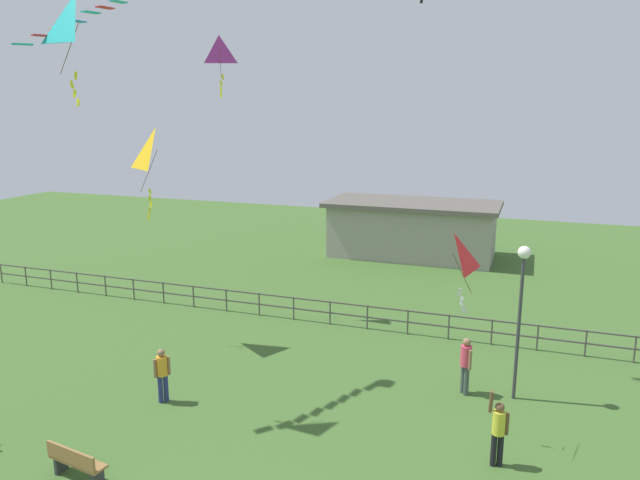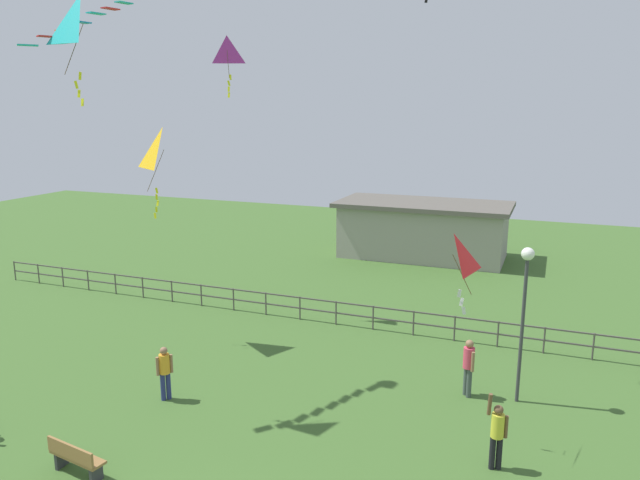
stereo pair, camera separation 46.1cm
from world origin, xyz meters
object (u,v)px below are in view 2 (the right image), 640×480
(kite_5, at_px, (164,152))
(park_bench, at_px, (75,457))
(kite_2, at_px, (227,52))
(lamppost, at_px, (525,292))
(kite_1, at_px, (453,257))
(person_0, at_px, (468,364))
(kite_4, at_px, (83,27))
(person_2, at_px, (497,432))
(person_3, at_px, (165,370))

(kite_5, bearing_deg, park_bench, -69.68)
(kite_2, relative_size, kite_5, 0.72)
(lamppost, bearing_deg, park_bench, -140.75)
(lamppost, relative_size, park_bench, 2.94)
(park_bench, relative_size, kite_1, 0.80)
(person_0, xyz_separation_m, kite_4, (-9.65, -3.82, 9.28))
(person_2, xyz_separation_m, kite_5, (-11.87, 4.21, 5.81))
(kite_4, distance_m, kite_5, 5.88)
(lamppost, xyz_separation_m, kite_1, (-1.59, -2.69, 1.47))
(person_2, height_order, kite_4, kite_4)
(person_3, relative_size, kite_5, 0.52)
(lamppost, xyz_separation_m, kite_2, (-11.31, 3.73, 6.98))
(lamppost, bearing_deg, kite_5, 177.30)
(park_bench, relative_size, kite_5, 0.50)
(kite_2, bearing_deg, kite_5, -104.37)
(park_bench, relative_size, person_0, 0.89)
(park_bench, height_order, kite_2, kite_2)
(kite_2, height_order, kite_4, kite_4)
(person_3, bearing_deg, lamppost, 20.96)
(park_bench, bearing_deg, kite_2, 100.97)
(kite_1, xyz_separation_m, kite_5, (-10.52, 3.26, 2.00))
(person_2, xyz_separation_m, kite_1, (-1.34, 0.95, 3.82))
(kite_5, bearing_deg, person_0, -4.07)
(park_bench, distance_m, person_3, 3.89)
(kite_1, height_order, kite_4, kite_4)
(person_0, bearing_deg, lamppost, 7.84)
(kite_5, bearing_deg, person_3, -57.45)
(lamppost, height_order, kite_1, kite_1)
(person_0, xyz_separation_m, person_2, (1.14, -3.45, -0.05))
(person_2, bearing_deg, kite_2, 146.33)
(park_bench, distance_m, person_0, 10.65)
(park_bench, relative_size, kite_4, 0.57)
(kite_5, bearing_deg, person_2, -19.54)
(kite_1, bearing_deg, person_3, -173.25)
(person_2, distance_m, kite_5, 13.87)
(person_3, height_order, kite_5, kite_5)
(park_bench, xyz_separation_m, kite_1, (7.55, 4.78, 4.30))
(kite_1, distance_m, kite_5, 11.20)
(person_2, relative_size, kite_5, 0.61)
(person_3, bearing_deg, person_2, -0.15)
(park_bench, xyz_separation_m, person_3, (-0.30, 3.85, 0.46))
(lamppost, bearing_deg, kite_4, -160.03)
(person_0, bearing_deg, kite_2, 158.46)
(person_0, xyz_separation_m, person_3, (-8.06, -3.43, -0.07))
(kite_1, bearing_deg, park_bench, -147.67)
(kite_2, bearing_deg, person_0, -21.54)
(person_2, relative_size, kite_2, 0.85)
(person_0, relative_size, person_3, 1.08)
(person_0, bearing_deg, kite_5, 175.93)
(person_0, distance_m, person_3, 8.75)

